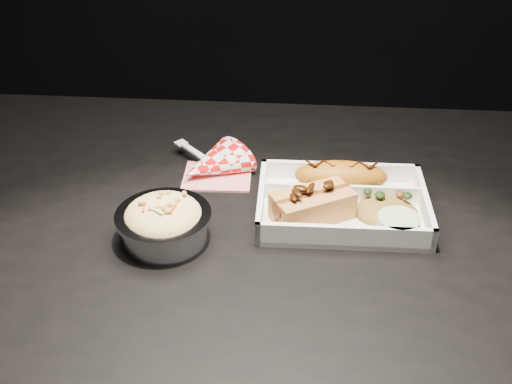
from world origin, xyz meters
TOP-DOWN VIEW (x-y plane):
  - dining_table at (0.00, 0.00)m, footprint 1.20×0.80m
  - food_tray at (0.09, 0.02)m, footprint 0.25×0.18m
  - fried_pastry at (0.09, 0.08)m, footprint 0.15×0.06m
  - hotdog at (0.05, -0.01)m, footprint 0.13×0.11m
  - fried_rice_mound at (0.16, 0.01)m, footprint 0.10×0.08m
  - cupcake_liner at (0.17, -0.04)m, footprint 0.06×0.06m
  - foil_coleslaw_cup at (-0.16, -0.07)m, footprint 0.13×0.13m
  - napkin_fork at (-0.12, 0.12)m, footprint 0.15×0.15m

SIDE VIEW (x-z plane):
  - dining_table at x=0.00m, z-range 0.28..1.03m
  - food_tray at x=0.09m, z-range 0.74..0.78m
  - napkin_fork at x=-0.12m, z-range 0.72..0.82m
  - cupcake_liner at x=0.17m, z-range 0.76..0.79m
  - fried_rice_mound at x=0.16m, z-range 0.76..0.79m
  - fried_pastry at x=0.09m, z-range 0.76..0.80m
  - hotdog at x=0.05m, z-range 0.75..0.81m
  - foil_coleslaw_cup at x=-0.16m, z-range 0.75..0.82m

